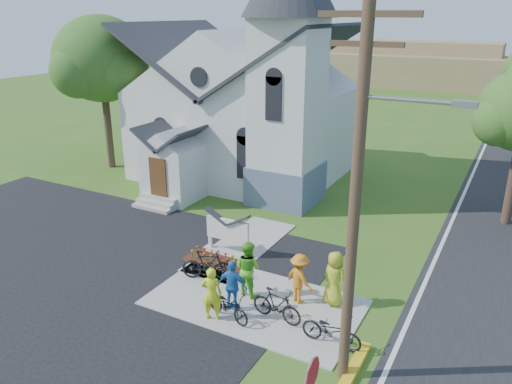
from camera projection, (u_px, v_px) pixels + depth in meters
The scene contains 19 objects.
ground at pixel (209, 298), 17.07m from camera, with size 120.00×120.00×0.00m, color #36611B.
parking_lot at pixel (22, 275), 18.56m from camera, with size 20.00×16.00×0.02m, color black.
sidewalk at pixel (254, 302), 16.80m from camera, with size 7.00×4.00×0.05m, color gray.
church at pixel (248, 87), 28.06m from camera, with size 12.35×12.00×13.00m.
church_sign at pixel (228, 230), 19.90m from camera, with size 2.20×0.40×1.70m.
flower_bed at pixel (216, 262), 19.50m from camera, with size 2.60×1.10×0.07m, color #371B0F.
utility_pole at pixel (359, 187), 11.58m from camera, with size 3.45×0.28×10.00m.
tree_lot_corner at pixel (101, 59), 29.37m from camera, with size 5.60×5.60×9.15m.
distant_hills at pixel (485, 73), 61.36m from camera, with size 61.00×10.00×5.60m.
cyclist_0 at pixel (212, 293), 15.58m from camera, with size 0.66×0.43×1.80m, color #CEE51A.
bike_0 at pixel (216, 268), 18.09m from camera, with size 0.56×1.61×0.85m, color black.
cyclist_1 at pixel (248, 268), 16.95m from camera, with size 0.95×0.74×1.96m, color #55BE23.
bike_1 at pixel (207, 265), 18.05m from camera, with size 0.53×1.86×1.12m, color black.
cyclist_2 at pixel (233, 286), 16.08m from camera, with size 1.02×0.43×1.74m, color blue.
bike_2 at pixel (228, 306), 15.73m from camera, with size 0.61×1.75×0.92m, color black.
cyclist_3 at pixel (299, 278), 16.52m from camera, with size 1.12×0.65×1.74m, color orange.
bike_3 at pixel (277, 305), 15.62m from camera, with size 0.50×1.77×1.06m, color black.
cyclist_4 at pixel (334, 278), 16.38m from camera, with size 0.92×0.60×1.89m, color #A8B622.
bike_4 at pixel (332, 331), 14.46m from camera, with size 0.64×1.84×0.97m, color black.
Camera 1 is at (8.48, -12.24, 9.24)m, focal length 35.00 mm.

